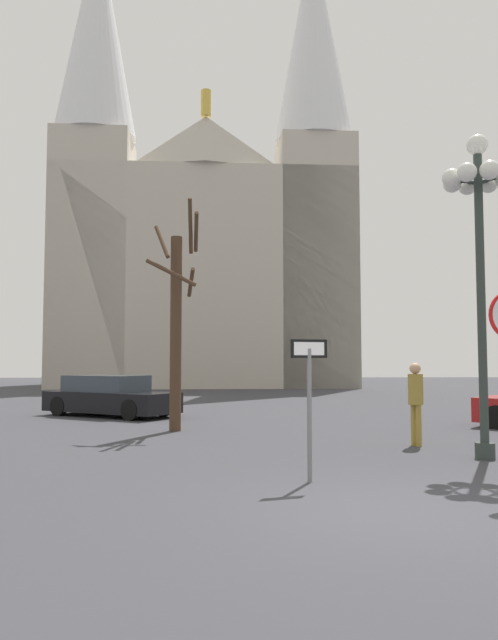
% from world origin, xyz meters
% --- Properties ---
extents(ground_plane, '(120.00, 120.00, 0.00)m').
position_xyz_m(ground_plane, '(0.00, 0.00, 0.00)').
color(ground_plane, '#38383D').
extents(cathedral, '(21.07, 13.68, 33.70)m').
position_xyz_m(cathedral, '(-3.55, 37.31, 10.70)').
color(cathedral, '#BCB5A5').
rests_on(cathedral, ground).
extents(one_way_arrow_sign, '(0.58, 0.20, 2.14)m').
position_xyz_m(one_way_arrow_sign, '(-0.88, 1.82, 1.37)').
color(one_way_arrow_sign, slate).
rests_on(one_way_arrow_sign, ground).
extents(street_lamp, '(1.38, 1.38, 6.15)m').
position_xyz_m(street_lamp, '(2.67, 3.86, 4.48)').
color(street_lamp, '#2D3833').
rests_on(street_lamp, ground).
extents(bare_tree, '(1.34, 1.35, 6.06)m').
position_xyz_m(bare_tree, '(-3.41, 8.61, 2.84)').
color(bare_tree, '#473323').
rests_on(bare_tree, ground).
extents(parked_car_far_black, '(4.80, 3.98, 1.34)m').
position_xyz_m(parked_car_far_black, '(-5.93, 13.01, 0.63)').
color(parked_car_far_black, black).
rests_on(parked_car_far_black, ground).
extents(pedestrian_walking, '(0.32, 0.32, 1.77)m').
position_xyz_m(pedestrian_walking, '(1.95, 5.62, 1.08)').
color(pedestrian_walking, olive).
rests_on(pedestrian_walking, ground).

